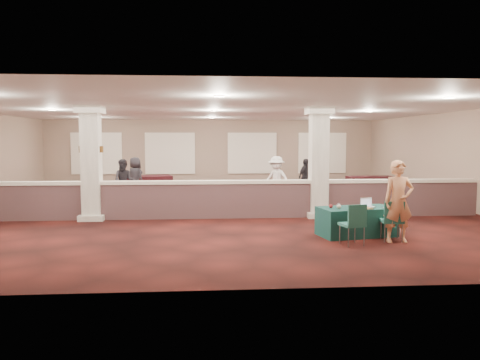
{
  "coord_description": "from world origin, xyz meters",
  "views": [
    {
      "loc": [
        -0.3,
        -14.91,
        2.28
      ],
      "look_at": [
        0.66,
        -2.0,
        1.15
      ],
      "focal_mm": 35.0,
      "sensor_mm": 36.0,
      "label": 1
    }
  ],
  "objects": [
    {
      "name": "knitting",
      "position": [
        3.36,
        -4.42,
        0.69
      ],
      "size": [
        0.41,
        0.34,
        0.03
      ],
      "primitive_type": "cube",
      "rotation": [
        0.0,
        0.0,
        0.19
      ],
      "color": "orange",
      "rests_on": "near_table"
    },
    {
      "name": "attendee_a",
      "position": [
        -3.2,
        2.0,
        0.79
      ],
      "size": [
        0.76,
        0.42,
        1.57
      ],
      "primitive_type": "imported",
      "rotation": [
        0.0,
        0.0,
        -0.0
      ],
      "color": "black",
      "rests_on": "ground"
    },
    {
      "name": "yarn_grey",
      "position": [
        2.84,
        -4.17,
        0.72
      ],
      "size": [
        0.1,
        0.1,
        0.1
      ],
      "primitive_type": "sphere",
      "color": "#504F55",
      "rests_on": "near_table"
    },
    {
      "name": "wall_front",
      "position": [
        0.0,
        -8.0,
        1.6
      ],
      "size": [
        16.0,
        0.04,
        3.2
      ],
      "primitive_type": "cube",
      "color": "gray",
      "rests_on": "ground"
    },
    {
      "name": "far_table_front_left",
      "position": [
        -6.5,
        0.52,
        0.37
      ],
      "size": [
        2.02,
        1.41,
        0.74
      ],
      "primitive_type": "cube",
      "rotation": [
        0.0,
        0.0,
        -0.3
      ],
      "color": "black",
      "rests_on": "ground"
    },
    {
      "name": "attendee_b",
      "position": [
        2.29,
        1.96,
        0.83
      ],
      "size": [
        1.14,
        1.04,
        1.66
      ],
      "primitive_type": "imported",
      "rotation": [
        0.0,
        0.0,
        -0.67
      ],
      "color": "silver",
      "rests_on": "ground"
    },
    {
      "name": "partition_wall",
      "position": [
        0.0,
        -1.5,
        0.57
      ],
      "size": [
        15.6,
        0.28,
        1.1
      ],
      "color": "brown",
      "rests_on": "ground"
    },
    {
      "name": "woman",
      "position": [
        3.95,
        -4.97,
        0.91
      ],
      "size": [
        0.66,
        0.45,
        1.82
      ],
      "primitive_type": "imported",
      "rotation": [
        0.0,
        0.0,
        -0.02
      ],
      "color": "tan",
      "rests_on": "ground"
    },
    {
      "name": "ground",
      "position": [
        0.0,
        0.0,
        0.0
      ],
      "size": [
        16.0,
        16.0,
        0.0
      ],
      "primitive_type": "plane",
      "color": "#421410",
      "rests_on": "ground"
    },
    {
      "name": "sconce_left",
      "position": [
        -3.78,
        -1.5,
        2.0
      ],
      "size": [
        0.12,
        0.12,
        0.18
      ],
      "color": "brown",
      "rests_on": "column_left"
    },
    {
      "name": "far_table_front_right",
      "position": [
        3.33,
        1.26,
        0.39
      ],
      "size": [
        1.98,
        1.11,
        0.77
      ],
      "primitive_type": "cube",
      "rotation": [
        0.0,
        0.0,
        -0.09
      ],
      "color": "black",
      "rests_on": "ground"
    },
    {
      "name": "ceiling",
      "position": [
        0.0,
        0.0,
        3.2
      ],
      "size": [
        16.0,
        16.0,
        0.02
      ],
      "primitive_type": "cube",
      "color": "silver",
      "rests_on": "wall_back"
    },
    {
      "name": "screen_glow",
      "position": [
        3.53,
        -4.1,
        0.78
      ],
      "size": [
        0.27,
        0.06,
        0.18
      ],
      "primitive_type": "cube",
      "rotation": [
        0.0,
        0.0,
        0.19
      ],
      "color": "#B0B9D3",
      "rests_on": "near_table"
    },
    {
      "name": "yarn_red",
      "position": [
        2.62,
        -4.28,
        0.72
      ],
      "size": [
        0.09,
        0.09,
        0.09
      ],
      "primitive_type": "sphere",
      "color": "maroon",
      "rests_on": "near_table"
    },
    {
      "name": "scissors",
      "position": [
        3.9,
        -4.34,
        0.68
      ],
      "size": [
        0.11,
        0.05,
        0.01
      ],
      "primitive_type": "cube",
      "rotation": [
        0.0,
        0.0,
        0.19
      ],
      "color": "red",
      "rests_on": "near_table"
    },
    {
      "name": "far_table_back_left",
      "position": [
        -2.68,
        4.17,
        0.4
      ],
      "size": [
        2.17,
        1.45,
        0.8
      ],
      "primitive_type": "cube",
      "rotation": [
        0.0,
        0.0,
        0.25
      ],
      "color": "black",
      "rests_on": "ground"
    },
    {
      "name": "column_right",
      "position": [
        3.0,
        -1.5,
        1.64
      ],
      "size": [
        0.72,
        0.72,
        3.2
      ],
      "color": "beige",
      "rests_on": "ground"
    },
    {
      "name": "wall_right",
      "position": [
        8.0,
        0.0,
        1.6
      ],
      "size": [
        0.04,
        16.0,
        3.2
      ],
      "primitive_type": "cube",
      "color": "gray",
      "rests_on": "ground"
    },
    {
      "name": "attendee_c",
      "position": [
        3.74,
        3.67,
        0.75
      ],
      "size": [
        0.91,
        0.92,
        1.5
      ],
      "primitive_type": "imported",
      "rotation": [
        0.0,
        0.0,
        0.81
      ],
      "color": "black",
      "rests_on": "ground"
    },
    {
      "name": "wall_back",
      "position": [
        0.0,
        8.0,
        1.6
      ],
      "size": [
        16.0,
        0.04,
        3.2
      ],
      "primitive_type": "cube",
      "color": "gray",
      "rests_on": "ground"
    },
    {
      "name": "far_table_front_center",
      "position": [
        1.49,
        3.0,
        0.34
      ],
      "size": [
        1.85,
        1.36,
        0.68
      ],
      "primitive_type": "cube",
      "rotation": [
        0.0,
        0.0,
        -0.36
      ],
      "color": "black",
      "rests_on": "ground"
    },
    {
      "name": "column_left",
      "position": [
        -3.5,
        -1.5,
        1.64
      ],
      "size": [
        0.72,
        0.72,
        3.2
      ],
      "color": "beige",
      "rests_on": "ground"
    },
    {
      "name": "laptop_base",
      "position": [
        3.55,
        -4.2,
        0.68
      ],
      "size": [
        0.34,
        0.27,
        0.02
      ],
      "primitive_type": "cube",
      "rotation": [
        0.0,
        0.0,
        0.19
      ],
      "color": "silver",
      "rests_on": "near_table"
    },
    {
      "name": "yarn_cream",
      "position": [
        2.78,
        -4.39,
        0.72
      ],
      "size": [
        0.1,
        0.1,
        0.1
      ],
      "primitive_type": "sphere",
      "color": "beige",
      "rests_on": "near_table"
    },
    {
      "name": "sconce_right",
      "position": [
        -3.22,
        -1.5,
        2.0
      ],
      "size": [
        0.12,
        0.12,
        0.18
      ],
      "color": "brown",
      "rests_on": "column_left"
    },
    {
      "name": "far_table_back_center",
      "position": [
        2.0,
        3.2,
        0.33
      ],
      "size": [
        1.76,
        1.09,
        0.67
      ],
      "primitive_type": "cube",
      "rotation": [
        0.0,
        0.0,
        -0.17
      ],
      "color": "black",
      "rests_on": "ground"
    },
    {
      "name": "laptop_screen",
      "position": [
        3.53,
        -4.09,
        0.79
      ],
      "size": [
        0.3,
        0.07,
        0.2
      ],
      "primitive_type": "cube",
      "rotation": [
        0.0,
        0.0,
        0.19
      ],
      "color": "silver",
      "rests_on": "near_table"
    },
    {
      "name": "conf_chair_side",
      "position": [
        2.87,
        -5.25,
        0.54
      ],
      "size": [
        0.54,
        0.54,
        0.91
      ],
      "rotation": [
        0.0,
        0.0,
        0.22
      ],
      "color": "#1E5957",
      "rests_on": "ground"
    },
    {
      "name": "near_table",
      "position": [
        3.27,
        -4.2,
        0.34
      ],
      "size": [
        1.89,
        1.19,
        0.67
      ],
      "primitive_type": "cube",
      "rotation": [
        0.0,
        0.0,
        0.19
      ],
      "color": "#103B37",
      "rests_on": "ground"
    },
    {
      "name": "attendee_d",
      "position": [
        -3.03,
        3.5,
        0.79
      ],
      "size": [
        0.87,
        0.82,
        1.59
      ],
      "primitive_type": "imported",
      "rotation": [
        0.0,
        0.0,
        2.45
      ],
      "color": "black",
      "rests_on": "ground"
    },
    {
      "name": "conf_chair_main",
      "position": [
        3.87,
        -4.89,
        0.54
      ],
      "size": [
        0.52,
        0.53,
        0.92
      ],
      "rotation": [
        0.0,
        0.0,
        -0.15
      ],
      "color": "#1E5957",
      "rests_on": "ground"
    },
    {
      "name": "far_table_back_right",
      "position": [
        6.5,
        3.81,
        0.38
      ],
      "size": [
        1.86,
        0.93,
        0.75
      ],
      "primitive_type": "cube",
      "rotation": [
        0.0,
        0.0,
        0.0
      ],
      "color": "black",
      "rests_on": "ground"
    }
  ]
}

